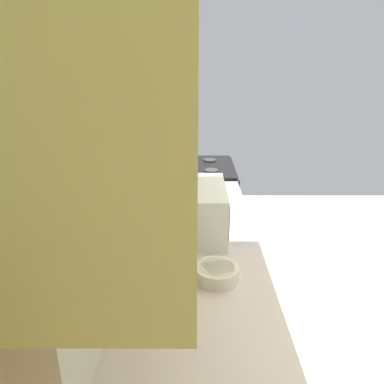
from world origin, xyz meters
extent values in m
cube|color=beige|center=(0.00, 1.72, 1.35)|extent=(3.94, 0.12, 2.70)
cube|color=beige|center=(-0.45, 1.34, 0.90)|extent=(2.91, 0.65, 0.02)
cube|color=#332819|center=(0.03, 1.03, 0.44)|extent=(0.01, 0.01, 0.82)
cube|color=#332819|center=(0.51, 1.03, 0.44)|extent=(0.01, 0.01, 0.82)
cube|color=#EDDF78|center=(-0.45, 1.50, 1.78)|extent=(1.66, 0.30, 0.66)
cube|color=black|center=(1.35, 1.33, 0.45)|extent=(0.70, 0.65, 0.91)
cube|color=black|center=(1.35, 1.00, 0.41)|extent=(0.55, 0.01, 0.50)
cube|color=black|center=(1.35, 1.33, 0.92)|extent=(0.67, 0.62, 0.02)
cube|color=black|center=(1.35, 1.64, 1.00)|extent=(0.67, 0.04, 0.18)
cylinder|color=#38383D|center=(1.19, 1.21, 0.93)|extent=(0.11, 0.11, 0.01)
cylinder|color=#38383D|center=(1.50, 1.21, 0.93)|extent=(0.11, 0.11, 0.01)
cylinder|color=#38383D|center=(1.19, 1.45, 0.93)|extent=(0.11, 0.11, 0.01)
cylinder|color=#38383D|center=(1.50, 1.45, 0.93)|extent=(0.11, 0.11, 0.01)
cube|color=white|center=(0.14, 1.36, 1.04)|extent=(0.46, 0.36, 0.26)
cube|color=black|center=(0.10, 1.18, 1.04)|extent=(0.29, 0.01, 0.18)
cube|color=#2D2D33|center=(0.33, 1.18, 1.04)|extent=(0.08, 0.01, 0.18)
cylinder|color=silver|center=(-0.31, 1.25, 0.94)|extent=(0.19, 0.19, 0.06)
cylinder|color=silver|center=(-0.31, 1.25, 0.95)|extent=(0.15, 0.15, 0.03)
cylinder|color=black|center=(0.61, 1.25, 0.97)|extent=(0.12, 0.12, 0.13)
cylinder|color=black|center=(0.61, 1.25, 1.05)|extent=(0.03, 0.03, 0.02)
cylinder|color=black|center=(0.68, 1.25, 1.00)|extent=(0.08, 0.02, 0.05)
camera|label=1|loc=(-1.66, 1.36, 1.81)|focal=34.52mm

